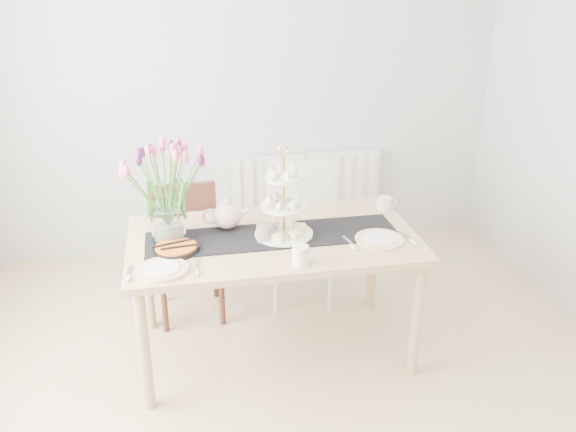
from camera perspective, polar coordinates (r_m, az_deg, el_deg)
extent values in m
plane|color=#B2B4B7|center=(4.67, -4.46, 12.10)|extent=(4.00, 0.00, 4.00)
cube|color=white|center=(4.93, 1.72, 2.47)|extent=(1.20, 0.08, 0.60)
cube|color=tan|center=(3.41, -1.40, -2.24)|extent=(1.60, 0.90, 0.04)
cylinder|color=tan|center=(3.24, -13.29, -12.12)|extent=(0.06, 0.06, 0.71)
cylinder|color=tan|center=(3.46, 11.94, -9.49)|extent=(0.06, 0.06, 0.71)
cylinder|color=tan|center=(3.88, -13.05, -5.70)|extent=(0.06, 0.06, 0.71)
cylinder|color=tan|center=(4.07, 7.94, -3.89)|extent=(0.06, 0.06, 0.71)
cube|color=#391B15|center=(3.96, -9.27, -3.63)|extent=(0.43, 0.43, 0.04)
cube|color=#391B15|center=(4.04, -9.67, 0.33)|extent=(0.42, 0.05, 0.40)
cylinder|color=#391B15|center=(3.90, -11.50, -7.98)|extent=(0.04, 0.04, 0.41)
cylinder|color=#391B15|center=(3.92, -6.21, -7.48)|extent=(0.04, 0.04, 0.41)
cylinder|color=#391B15|center=(4.21, -11.71, -5.49)|extent=(0.04, 0.04, 0.41)
cylinder|color=#391B15|center=(4.23, -6.83, -5.04)|extent=(0.04, 0.04, 0.41)
cube|color=silver|center=(4.06, 1.29, -1.86)|extent=(0.52, 0.52, 0.04)
cube|color=silver|center=(4.16, 1.10, 2.33)|extent=(0.46, 0.10, 0.44)
cylinder|color=silver|center=(4.01, -1.12, -6.20)|extent=(0.04, 0.04, 0.45)
cylinder|color=silver|center=(4.03, 4.02, -6.05)|extent=(0.04, 0.04, 0.45)
cylinder|color=silver|center=(4.33, -1.30, -3.86)|extent=(0.04, 0.04, 0.45)
cylinder|color=silver|center=(4.35, 3.45, -3.74)|extent=(0.04, 0.04, 0.45)
cube|color=black|center=(3.40, -1.41, -1.87)|extent=(1.40, 0.35, 0.01)
cube|color=silver|center=(3.41, -11.12, -0.65)|extent=(0.18, 0.18, 0.18)
cylinder|color=gold|center=(3.31, -0.40, 1.82)|extent=(0.01, 0.01, 0.48)
cylinder|color=white|center=(3.39, -0.39, -1.67)|extent=(0.32, 0.32, 0.01)
cylinder|color=white|center=(3.33, -0.39, 0.96)|extent=(0.26, 0.26, 0.01)
cylinder|color=white|center=(3.27, -0.40, 3.59)|extent=(0.21, 0.21, 0.01)
cylinder|color=white|center=(3.78, 9.00, 1.14)|extent=(0.10, 0.10, 0.09)
cylinder|color=black|center=(3.28, -10.42, -3.07)|extent=(0.25, 0.25, 0.02)
cylinder|color=#C6701B|center=(3.28, -10.44, -2.84)|extent=(0.22, 0.22, 0.01)
cylinder|color=gray|center=(3.31, -2.18, -1.62)|extent=(0.11, 0.11, 0.10)
cylinder|color=white|center=(3.08, 1.18, -3.70)|extent=(0.09, 0.09, 0.10)
cylinder|color=silver|center=(3.10, -11.68, -4.92)|extent=(0.29, 0.29, 0.01)
cylinder|color=white|center=(3.38, 8.54, -2.18)|extent=(0.31, 0.31, 0.01)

